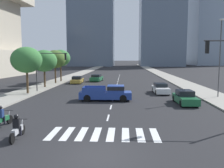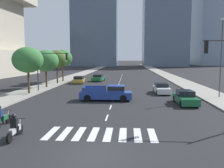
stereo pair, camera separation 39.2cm
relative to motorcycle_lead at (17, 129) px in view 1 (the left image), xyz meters
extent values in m
plane|color=#232326|center=(4.90, -2.08, -0.58)|extent=(800.00, 800.00, 0.00)
cube|color=gray|center=(16.86, 27.92, -0.51)|extent=(4.00, 260.00, 0.15)
cube|color=gray|center=(-7.06, 27.92, -0.51)|extent=(4.00, 260.00, 0.15)
cube|color=silver|center=(1.75, 1.13, -0.58)|extent=(0.45, 2.68, 0.01)
cube|color=silver|center=(2.65, 1.13, -0.58)|extent=(0.45, 2.68, 0.01)
cube|color=silver|center=(3.55, 1.13, -0.58)|extent=(0.45, 2.68, 0.01)
cube|color=silver|center=(4.45, 1.13, -0.58)|extent=(0.45, 2.68, 0.01)
cube|color=silver|center=(5.35, 1.13, -0.58)|extent=(0.45, 2.68, 0.01)
cube|color=silver|center=(6.25, 1.13, -0.58)|extent=(0.45, 2.68, 0.01)
cube|color=silver|center=(7.15, 1.13, -0.58)|extent=(0.45, 2.68, 0.01)
cube|color=silver|center=(8.05, 1.13, -0.58)|extent=(0.45, 2.68, 0.01)
cube|color=silver|center=(4.90, 5.13, -0.58)|extent=(0.14, 2.00, 0.01)
cube|color=silver|center=(4.90, 9.13, -0.58)|extent=(0.14, 2.00, 0.01)
cube|color=silver|center=(4.90, 13.13, -0.58)|extent=(0.14, 2.00, 0.01)
cube|color=silver|center=(4.90, 17.13, -0.58)|extent=(0.14, 2.00, 0.01)
cube|color=silver|center=(4.90, 21.13, -0.58)|extent=(0.14, 2.00, 0.01)
cube|color=silver|center=(4.90, 25.13, -0.58)|extent=(0.14, 2.00, 0.01)
cube|color=silver|center=(4.90, 29.13, -0.58)|extent=(0.14, 2.00, 0.01)
cube|color=silver|center=(4.90, 33.13, -0.58)|extent=(0.14, 2.00, 0.01)
cube|color=silver|center=(4.90, 37.13, -0.58)|extent=(0.14, 2.00, 0.01)
cube|color=silver|center=(4.90, 41.13, -0.58)|extent=(0.14, 2.00, 0.01)
cube|color=silver|center=(4.90, 45.13, -0.58)|extent=(0.14, 2.00, 0.01)
cube|color=silver|center=(4.90, 49.13, -0.58)|extent=(0.14, 2.00, 0.01)
cube|color=silver|center=(4.90, 53.13, -0.58)|extent=(0.14, 2.00, 0.01)
cylinder|color=black|center=(-0.06, 0.82, -0.28)|extent=(0.17, 0.61, 0.60)
cylinder|color=black|center=(0.06, -0.79, -0.28)|extent=(0.17, 0.61, 0.60)
cube|color=#B7BABF|center=(0.00, 0.02, -0.06)|extent=(0.32, 1.31, 0.32)
cylinder|color=#B2B2B7|center=(-0.06, 0.72, 0.02)|extent=(0.08, 0.32, 0.67)
cylinder|color=black|center=(-0.06, 0.77, 0.39)|extent=(0.70, 0.09, 0.04)
cube|color=black|center=(0.01, -0.08, 0.37)|extent=(0.38, 0.27, 0.55)
sphere|color=black|center=(0.01, -0.08, 0.78)|extent=(0.26, 0.26, 0.26)
cylinder|color=black|center=(-0.18, 0.00, -0.11)|extent=(0.13, 0.13, 0.55)
cylinder|color=black|center=(0.18, 0.03, -0.11)|extent=(0.13, 0.13, 0.55)
cylinder|color=black|center=(-2.00, 3.11, -0.28)|extent=(0.21, 0.61, 0.60)
cube|color=#1E6038|center=(-2.13, 2.32, -0.06)|extent=(0.42, 1.31, 0.32)
cylinder|color=#B2B2B7|center=(-2.02, 3.01, 0.02)|extent=(0.11, 0.32, 0.67)
cylinder|color=black|center=(-2.01, 3.06, 0.39)|extent=(0.70, 0.15, 0.04)
cube|color=navy|center=(-2.15, 2.22, 0.37)|extent=(0.39, 0.29, 0.55)
sphere|color=black|center=(-2.15, 2.22, 0.78)|extent=(0.26, 0.26, 0.26)
cylinder|color=black|center=(-2.31, 2.34, -0.11)|extent=(0.14, 0.14, 0.55)
cylinder|color=black|center=(-1.96, 2.29, -0.11)|extent=(0.14, 0.14, 0.55)
cube|color=navy|center=(4.11, 12.71, 0.01)|extent=(5.70, 2.06, 0.75)
cube|color=navy|center=(5.24, 12.73, 0.74)|extent=(1.84, 1.83, 0.70)
cube|color=black|center=(5.24, 12.73, 0.82)|extent=(1.87, 1.87, 0.39)
cube|color=navy|center=(2.85, 13.62, 0.66)|extent=(2.38, 0.12, 0.55)
cube|color=navy|center=(2.88, 11.74, 0.66)|extent=(2.38, 0.12, 0.55)
cube|color=navy|center=(1.68, 12.66, 0.66)|extent=(0.11, 1.88, 0.55)
cylinder|color=black|center=(6.02, 13.61, -0.20)|extent=(0.76, 0.27, 0.76)
cylinder|color=black|center=(6.05, 11.87, -0.20)|extent=(0.76, 0.27, 0.76)
cylinder|color=black|center=(2.17, 13.54, -0.20)|extent=(0.76, 0.27, 0.76)
cylinder|color=black|center=(2.20, 11.80, -0.20)|extent=(0.76, 0.27, 0.76)
cube|color=#B28E38|center=(-2.57, 30.34, -0.13)|extent=(2.06, 4.73, 0.59)
cube|color=black|center=(-2.56, 30.11, 0.44)|extent=(1.73, 2.16, 0.53)
cylinder|color=black|center=(-3.48, 31.89, -0.26)|extent=(0.25, 0.65, 0.64)
cylinder|color=black|center=(-1.80, 31.96, -0.26)|extent=(0.25, 0.65, 0.64)
cylinder|color=black|center=(-3.35, 28.73, -0.26)|extent=(0.25, 0.65, 0.64)
cylinder|color=black|center=(-1.67, 28.80, -0.26)|extent=(0.25, 0.65, 0.64)
cube|color=#1E6038|center=(0.59, 34.24, -0.08)|extent=(2.34, 4.70, 0.69)
cube|color=black|center=(0.57, 34.01, 0.51)|extent=(1.87, 2.20, 0.49)
cylinder|color=black|center=(-0.11, 35.86, -0.26)|extent=(0.28, 0.66, 0.64)
cylinder|color=black|center=(1.60, 35.68, -0.26)|extent=(0.28, 0.66, 0.64)
cylinder|color=black|center=(-0.42, 32.79, -0.26)|extent=(0.28, 0.66, 0.64)
cylinder|color=black|center=(1.29, 32.62, -0.26)|extent=(0.28, 0.66, 0.64)
cube|color=#1E6038|center=(12.37, 11.10, -0.09)|extent=(1.80, 4.34, 0.67)
cube|color=black|center=(12.37, 11.31, 0.53)|extent=(1.55, 1.97, 0.55)
cylinder|color=black|center=(13.17, 9.65, -0.26)|extent=(0.23, 0.64, 0.64)
cylinder|color=black|center=(11.63, 9.62, -0.26)|extent=(0.23, 0.64, 0.64)
cylinder|color=black|center=(13.11, 12.58, -0.26)|extent=(0.23, 0.64, 0.64)
cylinder|color=black|center=(11.57, 12.55, -0.26)|extent=(0.23, 0.64, 0.64)
cube|color=silver|center=(10.99, 18.36, -0.08)|extent=(1.87, 4.45, 0.68)
cube|color=black|center=(10.98, 18.58, 0.50)|extent=(1.60, 2.02, 0.47)
cylinder|color=black|center=(11.81, 16.88, -0.26)|extent=(0.24, 0.65, 0.64)
cylinder|color=black|center=(10.24, 16.84, -0.26)|extent=(0.24, 0.65, 0.64)
cylinder|color=black|center=(11.73, 19.87, -0.26)|extent=(0.24, 0.65, 0.64)
cylinder|color=black|center=(10.16, 19.83, -0.26)|extent=(0.24, 0.65, 0.64)
cube|color=black|center=(12.02, 4.28, 4.85)|extent=(0.20, 0.28, 0.90)
sphere|color=red|center=(12.02, 4.28, 5.15)|extent=(0.18, 0.18, 0.18)
sphere|color=orange|center=(12.02, 4.28, 4.85)|extent=(0.18, 0.18, 0.18)
sphere|color=green|center=(12.02, 4.28, 4.55)|extent=(0.18, 0.18, 0.18)
cylinder|color=#333335|center=(-5.86, 18.72, 2.34)|extent=(0.14, 0.14, 5.54)
cylinder|color=#333335|center=(-3.70, 18.72, 4.71)|extent=(4.33, 0.10, 0.10)
cube|color=black|center=(-1.79, 18.72, 4.26)|extent=(0.20, 0.28, 0.90)
sphere|color=red|center=(-1.79, 18.72, 4.56)|extent=(0.18, 0.18, 0.18)
sphere|color=orange|center=(-1.79, 18.72, 4.26)|extent=(0.18, 0.18, 0.18)
sphere|color=green|center=(-1.79, 18.72, 3.96)|extent=(0.18, 0.18, 0.18)
cube|color=#19662D|center=(-5.86, 18.72, 2.57)|extent=(0.60, 0.04, 0.18)
cylinder|color=#3F3F42|center=(17.16, 15.02, 3.94)|extent=(0.12, 0.12, 8.74)
ellipsoid|color=beige|center=(17.16, 15.02, 8.41)|extent=(0.50, 0.24, 0.20)
cylinder|color=#4C3823|center=(-6.26, 16.54, 0.93)|extent=(0.28, 0.28, 2.72)
ellipsoid|color=#387538|center=(-6.26, 16.54, 3.84)|extent=(3.89, 3.89, 3.30)
cylinder|color=#4C3823|center=(-6.26, 23.15, 0.81)|extent=(0.28, 0.28, 2.49)
ellipsoid|color=#387538|center=(-6.26, 23.15, 3.64)|extent=(3.95, 3.95, 3.36)
cylinder|color=#4C3823|center=(-6.26, 28.94, 0.96)|extent=(0.28, 0.28, 2.78)
ellipsoid|color=#426028|center=(-6.26, 28.94, 3.87)|extent=(3.80, 3.80, 3.23)
cylinder|color=#4C3823|center=(-6.26, 32.62, 1.07)|extent=(0.28, 0.28, 2.99)
ellipsoid|color=#387538|center=(-6.26, 32.62, 4.07)|extent=(3.78, 3.78, 3.21)
cube|color=#8C9EB2|center=(63.50, 145.29, 37.99)|extent=(27.11, 28.54, 77.14)
camera|label=1|loc=(6.15, -12.91, 4.09)|focal=37.79mm
camera|label=2|loc=(6.54, -12.88, 4.09)|focal=37.79mm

